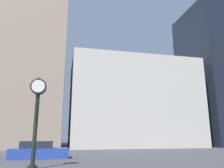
{
  "coord_description": "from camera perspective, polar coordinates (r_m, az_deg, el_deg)",
  "views": [
    {
      "loc": [
        2.15,
        -11.1,
        1.74
      ],
      "look_at": [
        7.03,
        10.8,
        7.07
      ],
      "focal_mm": 35.0,
      "sensor_mm": 36.0,
      "label": 1
    }
  ],
  "objects": [
    {
      "name": "building_storefront_row",
      "position": [
        37.22,
        5.16,
        -5.28
      ],
      "size": [
        20.41,
        12.0,
        13.89
      ],
      "color": "beige",
      "rests_on": "ground_plane"
    },
    {
      "name": "building_glass_modern",
      "position": [
        47.06,
        26.38,
        2.0
      ],
      "size": [
        12.27,
        12.0,
        26.17
      ],
      "color": "black",
      "rests_on": "ground_plane"
    },
    {
      "name": "street_clock",
      "position": [
        13.05,
        -19.04,
        -6.2
      ],
      "size": [
        0.89,
        0.67,
        5.05
      ],
      "color": "black",
      "rests_on": "ground_plane"
    },
    {
      "name": "car_blue",
      "position": [
        18.98,
        -18.6,
        -16.27
      ],
      "size": [
        4.52,
        2.12,
        1.34
      ],
      "rotation": [
        0.0,
        0.0,
        0.04
      ],
      "color": "#28429E",
      "rests_on": "ground_plane"
    },
    {
      "name": "building_tall_tower",
      "position": [
        38.49,
        -23.5,
        8.76
      ],
      "size": [
        15.28,
        12.0,
        31.02
      ],
      "color": "gray",
      "rests_on": "ground_plane"
    }
  ]
}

